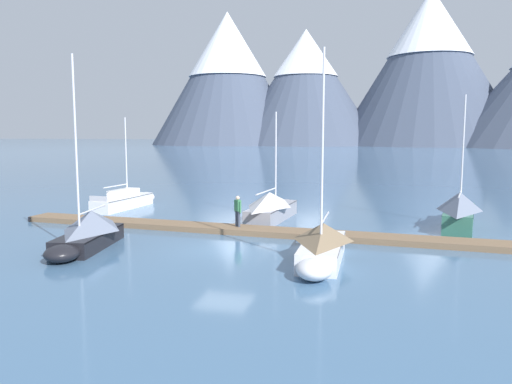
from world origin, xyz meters
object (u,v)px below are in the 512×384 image
object	(u,v)px
sailboat_second_berth	(87,231)
sailboat_far_berth	(460,210)
sailboat_mid_dock_starboard	(322,245)
person_on_dock	(238,209)
sailboat_nearest_berth	(126,200)
sailboat_mid_dock_port	(272,206)

from	to	relation	value
sailboat_second_berth	sailboat_far_berth	world-z (taller)	sailboat_second_berth
sailboat_mid_dock_starboard	person_on_dock	world-z (taller)	sailboat_mid_dock_starboard
sailboat_nearest_berth	sailboat_mid_dock_port	bearing A→B (deg)	-10.83
sailboat_nearest_berth	sailboat_second_berth	world-z (taller)	sailboat_second_berth
sailboat_nearest_berth	sailboat_mid_dock_starboard	distance (m)	19.40
sailboat_far_berth	sailboat_mid_dock_port	bearing A→B (deg)	-179.17
sailboat_second_berth	person_on_dock	world-z (taller)	sailboat_second_berth
sailboat_nearest_berth	sailboat_mid_dock_port	distance (m)	11.46
sailboat_nearest_berth	sailboat_second_berth	distance (m)	12.70
sailboat_nearest_berth	sailboat_far_berth	distance (m)	22.26
sailboat_nearest_berth	sailboat_mid_dock_starboard	world-z (taller)	sailboat_mid_dock_starboard
sailboat_second_berth	sailboat_mid_dock_port	bearing A→B (deg)	55.32
sailboat_mid_dock_port	sailboat_far_berth	size ratio (longest dim) A/B	0.92
person_on_dock	sailboat_mid_dock_starboard	bearing A→B (deg)	-45.26
sailboat_second_berth	sailboat_far_berth	bearing A→B (deg)	29.24
sailboat_mid_dock_starboard	person_on_dock	xyz separation A→B (m)	(-5.20, 5.25, 0.51)
sailboat_far_berth	sailboat_nearest_berth	bearing A→B (deg)	174.86
person_on_dock	sailboat_second_berth	bearing A→B (deg)	-136.67
sailboat_second_berth	sailboat_far_berth	xyz separation A→B (m)	(17.64, 9.87, 0.19)
sailboat_nearest_berth	sailboat_far_berth	world-z (taller)	sailboat_far_berth
sailboat_mid_dock_port	person_on_dock	size ratio (longest dim) A/B	4.10
sailboat_nearest_berth	sailboat_far_berth	size ratio (longest dim) A/B	0.88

